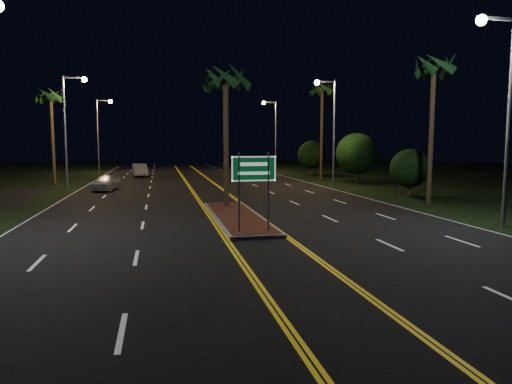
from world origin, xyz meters
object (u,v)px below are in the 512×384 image
object	(u,v)px
streetlight_left_mid	(70,118)
shrub_mid	(356,154)
highway_sign	(254,176)
streetlight_right_far	(273,128)
car_far	(140,169)
palm_right_near	(434,67)
shrub_near	(410,168)
palm_left_far	(51,96)
warning_sign	(400,170)
streetlight_right_mid	(330,120)
streetlight_right_near	(502,97)
palm_median	(226,78)
palm_right_far	(322,90)
car_near	(106,181)
shrub_far	(312,155)
median_island	(237,217)
streetlight_left_far	(101,127)

from	to	relation	value
streetlight_left_mid	shrub_mid	bearing A→B (deg)	0.00
highway_sign	streetlight_right_far	xyz separation A→B (m)	(10.61, 39.20, 3.25)
streetlight_left_mid	car_far	world-z (taller)	streetlight_left_mid
palm_right_near	shrub_near	world-z (taller)	palm_right_near
palm_left_far	warning_sign	xyz separation A→B (m)	(25.80, -13.61, -5.90)
palm_right_near	warning_sign	world-z (taller)	palm_right_near
streetlight_right_mid	palm_right_near	world-z (taller)	palm_right_near
streetlight_right_near	palm_left_far	distance (m)	35.05
palm_median	shrub_near	size ratio (longest dim) A/B	2.52
streetlight_right_far	palm_right_far	world-z (taller)	palm_right_far
palm_right_far	warning_sign	world-z (taller)	palm_right_far
streetlight_left_mid	streetlight_right_far	distance (m)	27.83
highway_sign	car_near	world-z (taller)	highway_sign
highway_sign	palm_right_far	world-z (taller)	palm_right_far
streetlight_right_far	palm_median	xyz separation A→B (m)	(-10.61, -31.50, 1.62)
shrub_mid	car_far	size ratio (longest dim) A/B	0.94
highway_sign	streetlight_left_mid	size ratio (longest dim) A/B	0.36
streetlight_right_mid	shrub_far	size ratio (longest dim) A/B	2.27
palm_left_far	shrub_far	size ratio (longest dim) A/B	2.22
median_island	car_far	xyz separation A→B (m)	(-5.85, 30.24, 0.73)
streetlight_right_mid	car_far	size ratio (longest dim) A/B	1.84
palm_left_far	palm_right_far	xyz separation A→B (m)	(25.60, 2.00, 1.40)
streetlight_left_mid	shrub_near	distance (m)	26.37
median_island	highway_sign	size ratio (longest dim) A/B	3.20
highway_sign	shrub_near	distance (m)	17.55
car_near	warning_sign	size ratio (longest dim) A/B	1.59
streetlight_left_mid	palm_right_far	size ratio (longest dim) A/B	0.87
streetlight_left_far	shrub_mid	size ratio (longest dim) A/B	1.95
streetlight_right_mid	shrub_far	bearing A→B (deg)	77.18
palm_left_far	car_near	size ratio (longest dim) A/B	1.98
highway_sign	palm_left_far	xyz separation A→B (m)	(-12.80, 25.20, 5.34)
streetlight_right_near	warning_sign	distance (m)	13.18
shrub_near	palm_right_near	bearing A→B (deg)	-104.04
palm_left_far	shrub_mid	distance (m)	27.56
car_far	palm_right_far	bearing A→B (deg)	-28.20
shrub_mid	palm_right_far	bearing A→B (deg)	101.31
streetlight_right_mid	shrub_near	bearing A→B (deg)	-70.16
car_near	car_far	bearing A→B (deg)	91.71
streetlight_left_far	palm_right_far	world-z (taller)	palm_right_far
streetlight_right_far	palm_right_near	xyz separation A→B (m)	(1.89, -32.00, 2.56)
shrub_near	car_far	world-z (taller)	shrub_near
palm_right_near	shrub_far	bearing A→B (deg)	87.14
palm_right_far	shrub_mid	size ratio (longest dim) A/B	2.23
streetlight_left_far	shrub_far	bearing A→B (deg)	-18.14
streetlight_left_far	streetlight_right_mid	distance (m)	30.57
streetlight_right_near	palm_left_far	size ratio (longest dim) A/B	1.02
highway_sign	streetlight_left_mid	world-z (taller)	streetlight_left_mid
streetlight_left_mid	shrub_far	world-z (taller)	streetlight_left_mid
median_island	palm_median	bearing A→B (deg)	90.00
palm_left_far	warning_sign	bearing A→B (deg)	-27.81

